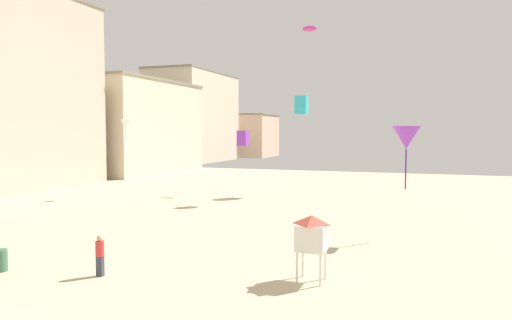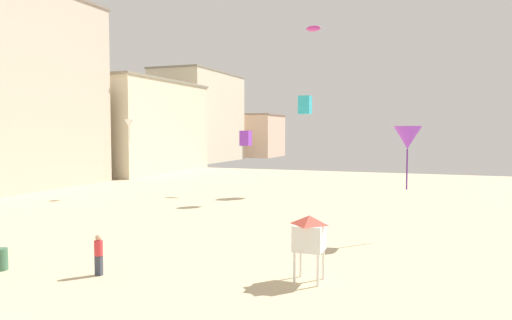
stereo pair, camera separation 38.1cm
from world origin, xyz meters
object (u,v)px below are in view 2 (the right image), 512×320
Objects in this scene: kite_flyer at (99,253)px; kite_white_delta at (129,123)px; lifeguard_stand at (309,234)px; kite_purple_delta at (408,138)px; kite_cyan_box at (305,105)px; beach_trash_bin at (1,259)px; kite_magenta_parafoil at (313,28)px; kite_purple_box at (246,138)px.

kite_flyer is 0.85× the size of kite_white_delta.
lifeguard_stand is 10.14m from kite_purple_delta.
lifeguard_stand is at bearing -40.72° from kite_white_delta.
kite_flyer is 8.38m from lifeguard_stand.
beach_trash_bin is at bearing -101.04° from kite_cyan_box.
kite_magenta_parafoil reaches higher than kite_cyan_box.
kite_flyer is 4.38m from beach_trash_bin.
kite_cyan_box is 15.79m from kite_white_delta.
kite_magenta_parafoil is at bearing -16.16° from kite_flyer.
kite_cyan_box reaches higher than kite_white_delta.
kite_purple_delta is 2.04× the size of kite_cyan_box.
kite_white_delta is at bearing -153.45° from kite_cyan_box.
beach_trash_bin is at bearing -67.82° from kite_white_delta.
kite_flyer reaches higher than beach_trash_bin.
lifeguard_stand is at bearing -89.30° from kite_flyer.
lifeguard_stand is 12.76m from beach_trash_bin.
kite_magenta_parafoil reaches higher than lifeguard_stand.
kite_purple_delta reaches higher than lifeguard_stand.
lifeguard_stand is 27.93m from kite_white_delta.
kite_purple_box is (2.57, 20.77, 4.74)m from beach_trash_bin.
beach_trash_bin is 20.12m from kite_purple_delta.
beach_trash_bin is (-12.31, -3.05, -1.39)m from lifeguard_stand.
kite_magenta_parafoil is at bearing 86.41° from lifeguard_stand.
kite_purple_delta is at bearing -34.34° from kite_purple_box.
kite_magenta_parafoil is (-10.21, 20.42, 10.51)m from kite_purple_delta.
kite_white_delta is (-12.84, 20.18, 5.51)m from kite_flyer.
kite_magenta_parafoil reaches higher than beach_trash_bin.
kite_flyer is at bearing 11.18° from beach_trash_bin.
kite_cyan_box is (-9.85, 15.99, 2.73)m from kite_purple_delta.
kite_white_delta is (-23.90, 8.97, 1.03)m from kite_purple_delta.
kite_cyan_box is 0.86× the size of kite_white_delta.
kite_flyer is 1.37× the size of kite_purple_box.
kite_cyan_box is at bearing 121.64° from kite_purple_delta.
kite_white_delta is (-20.88, 17.98, 4.59)m from lifeguard_stand.
kite_purple_box is at bearing 82.95° from beach_trash_bin.
beach_trash_bin is 0.61× the size of kite_magenta_parafoil.
lifeguard_stand is at bearing -74.70° from kite_cyan_box.
kite_purple_box reaches higher than beach_trash_bin.
kite_cyan_box reaches higher than kite_purple_delta.
lifeguard_stand is 20.49m from kite_purple_box.
kite_purple_delta is at bearing 54.16° from lifeguard_stand.
lifeguard_stand reaches higher than kite_flyer.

